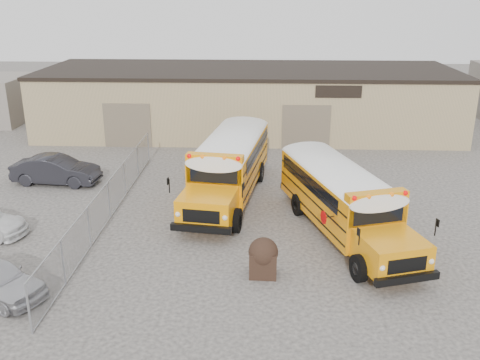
{
  "coord_description": "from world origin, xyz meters",
  "views": [
    {
      "loc": [
        1.08,
        -19.79,
        10.14
      ],
      "look_at": [
        0.06,
        4.1,
        1.6
      ],
      "focal_mm": 40.0,
      "sensor_mm": 36.0,
      "label": 1
    }
  ],
  "objects_px": {
    "school_bus_right": "(293,155)",
    "tarp_bundle": "(263,257)",
    "car_dark": "(56,170)",
    "school_bus_left": "(251,130)"
  },
  "relations": [
    {
      "from": "car_dark",
      "to": "tarp_bundle",
      "type": "bearing_deg",
      "value": -124.68
    },
    {
      "from": "tarp_bundle",
      "to": "car_dark",
      "type": "height_order",
      "value": "car_dark"
    },
    {
      "from": "tarp_bundle",
      "to": "school_bus_right",
      "type": "bearing_deg",
      "value": 80.98
    },
    {
      "from": "school_bus_right",
      "to": "tarp_bundle",
      "type": "height_order",
      "value": "school_bus_right"
    },
    {
      "from": "school_bus_left",
      "to": "car_dark",
      "type": "relative_size",
      "value": 2.35
    },
    {
      "from": "tarp_bundle",
      "to": "car_dark",
      "type": "distance_m",
      "value": 14.94
    },
    {
      "from": "school_bus_left",
      "to": "school_bus_right",
      "type": "bearing_deg",
      "value": -63.53
    },
    {
      "from": "tarp_bundle",
      "to": "car_dark",
      "type": "xyz_separation_m",
      "value": [
        -11.42,
        9.63,
        0.01
      ]
    },
    {
      "from": "school_bus_left",
      "to": "car_dark",
      "type": "bearing_deg",
      "value": -153.65
    },
    {
      "from": "school_bus_left",
      "to": "car_dark",
      "type": "height_order",
      "value": "school_bus_left"
    }
  ]
}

